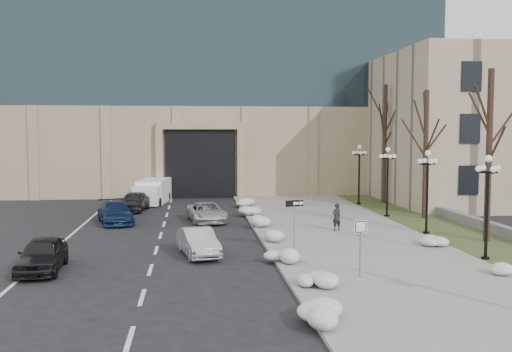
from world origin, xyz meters
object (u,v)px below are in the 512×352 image
(one_way_sign, at_px, (297,209))
(lamppost_c, at_px, (388,172))
(car_b, at_px, (198,242))
(car_a, at_px, (42,255))
(car_c, at_px, (115,212))
(keep_sign, at_px, (360,236))
(lamppost_a, at_px, (487,193))
(lamppost_b, at_px, (427,180))
(car_d, at_px, (207,212))
(car_e, at_px, (134,201))
(box_truck, at_px, (153,192))
(pedestrian, at_px, (337,217))
(lamppost_d, at_px, (359,166))

(one_way_sign, bearing_deg, lamppost_c, 35.65)
(car_b, bearing_deg, car_a, -172.32)
(car_c, height_order, lamppost_c, lamppost_c)
(car_c, distance_m, keep_sign, 19.10)
(one_way_sign, relative_size, lamppost_a, 0.54)
(car_c, bearing_deg, car_b, -77.93)
(keep_sign, xyz_separation_m, lamppost_a, (6.56, 2.59, 1.33))
(lamppost_b, distance_m, lamppost_c, 6.50)
(car_b, distance_m, car_d, 10.04)
(car_e, height_order, one_way_sign, one_way_sign)
(car_b, xyz_separation_m, keep_sign, (6.21, -5.17, 1.09))
(car_d, relative_size, box_truck, 0.74)
(car_a, bearing_deg, pedestrian, 25.03)
(car_d, height_order, box_truck, box_truck)
(car_c, relative_size, one_way_sign, 1.85)
(car_a, xyz_separation_m, car_e, (1.98, 17.87, 0.01))
(car_a, height_order, car_c, car_a)
(pedestrian, distance_m, lamppost_a, 9.44)
(car_c, relative_size, car_d, 1.04)
(car_c, distance_m, car_e, 5.43)
(car_a, height_order, box_truck, box_truck)
(one_way_sign, height_order, lamppost_c, lamppost_c)
(car_a, xyz_separation_m, car_b, (6.46, 2.30, -0.06))
(keep_sign, bearing_deg, car_d, 104.37)
(car_c, xyz_separation_m, keep_sign, (11.32, -15.34, 1.06))
(pedestrian, height_order, box_truck, box_truck)
(car_b, distance_m, lamppost_d, 21.34)
(car_c, xyz_separation_m, pedestrian, (13.08, -4.92, 0.23))
(car_b, distance_m, keep_sign, 8.16)
(car_b, height_order, car_c, car_c)
(car_e, relative_size, keep_sign, 1.78)
(car_c, bearing_deg, lamppost_c, -13.81)
(car_e, xyz_separation_m, lamppost_a, (17.25, -18.14, 2.36))
(lamppost_b, bearing_deg, box_truck, 134.66)
(lamppost_d, bearing_deg, car_d, -150.33)
(one_way_sign, relative_size, lamppost_d, 0.54)
(lamppost_a, bearing_deg, car_a, 179.18)
(car_c, distance_m, box_truck, 10.31)
(car_c, distance_m, lamppost_a, 22.09)
(car_a, distance_m, car_b, 6.86)
(one_way_sign, distance_m, lamppost_a, 8.54)
(car_d, bearing_deg, one_way_sign, -75.99)
(pedestrian, bearing_deg, lamppost_c, -157.17)
(pedestrian, height_order, lamppost_a, lamppost_a)
(pedestrian, bearing_deg, lamppost_a, 97.28)
(lamppost_d, bearing_deg, keep_sign, -106.53)
(pedestrian, relative_size, lamppost_a, 0.33)
(car_b, relative_size, pedestrian, 2.48)
(keep_sign, bearing_deg, car_b, 134.51)
(box_truck, relative_size, lamppost_a, 1.29)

